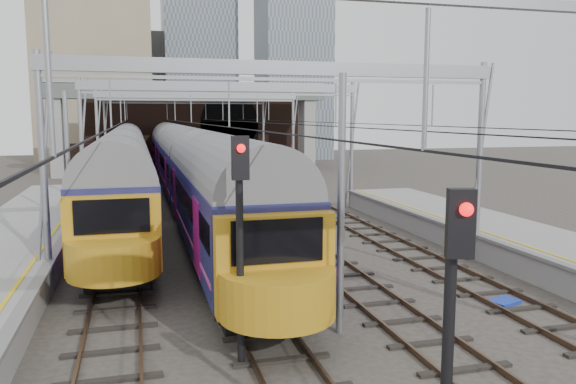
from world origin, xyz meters
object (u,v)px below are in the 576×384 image
object	(u,v)px
train_main	(176,154)
train_second	(126,160)
signal_near_centre	(451,324)
signal_near_left	(240,226)

from	to	relation	value
train_main	train_second	distance (m)	6.10
train_main	signal_near_centre	world-z (taller)	train_main
train_main	train_second	xyz separation A→B (m)	(-4.00, -4.61, -0.04)
train_main	train_second	size ratio (longest dim) A/B	1.36
train_main	signal_near_left	xyz separation A→B (m)	(-0.97, -35.92, 0.73)
signal_near_centre	signal_near_left	bearing A→B (deg)	124.32
signal_near_left	train_main	bearing A→B (deg)	86.79
train_second	signal_near_centre	size ratio (longest dim) A/B	10.52
signal_near_left	signal_near_centre	size ratio (longest dim) A/B	1.10
train_main	signal_near_left	distance (m)	35.94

